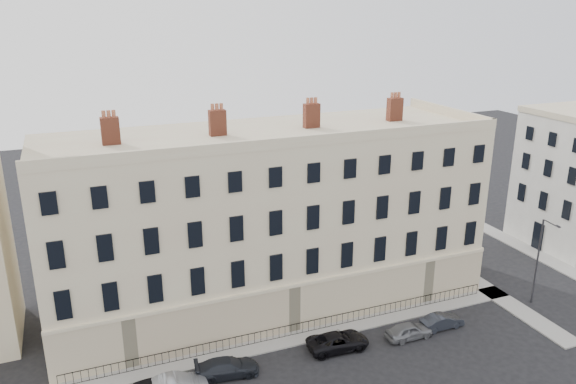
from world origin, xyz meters
name	(u,v)px	position (x,y,z in m)	size (l,w,h in m)	color
ground	(400,356)	(0.00, 0.00, 0.00)	(160.00, 160.00, 0.00)	black
terrace	(268,218)	(-5.97, 11.97, 7.50)	(36.22, 12.22, 17.00)	beige
pavement_terrace	(250,348)	(-10.00, 5.00, 0.06)	(48.00, 2.00, 0.12)	gray
pavement_east_return	(471,279)	(13.00, 8.00, 0.06)	(2.00, 24.00, 0.12)	gray
pavement_adjacent	(536,254)	(23.00, 10.00, 0.06)	(2.00, 20.00, 0.12)	gray
railings	(297,329)	(-6.00, 5.40, 0.55)	(35.00, 0.04, 0.96)	black
car_c	(227,367)	(-12.49, 2.53, 0.65)	(1.83, 4.50, 1.31)	black
car_d	(338,341)	(-3.85, 2.52, 0.66)	(2.18, 4.73, 1.31)	black
car_e	(409,331)	(1.93, 1.79, 0.64)	(1.51, 3.76, 1.28)	slate
car_f	(442,321)	(5.20, 2.04, 0.59)	(1.26, 3.61, 1.19)	#22262E
streetlamp	(539,258)	(15.01, 2.40, 4.30)	(0.38, 1.68, 7.76)	#34343A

